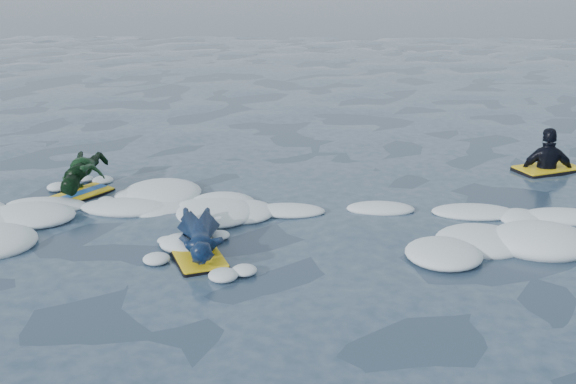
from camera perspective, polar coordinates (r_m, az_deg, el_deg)
name	(u,v)px	position (r m, az deg, el deg)	size (l,w,h in m)	color
ground	(187,253)	(8.86, -7.95, -4.82)	(120.00, 120.00, 0.00)	#18293A
foam_band	(202,222)	(9.80, -6.85, -2.38)	(12.00, 3.10, 0.30)	white
prone_woman_unit	(200,237)	(8.80, -6.98, -3.52)	(0.91, 1.62, 0.39)	black
prone_child_unit	(84,176)	(11.19, -15.82, 1.26)	(0.91, 1.40, 0.54)	black
waiting_rider_unit	(546,175)	(12.62, 19.73, 1.30)	(1.20, 0.97, 1.59)	black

